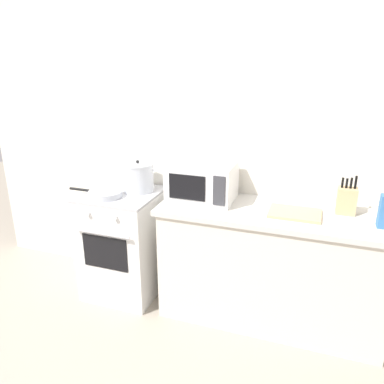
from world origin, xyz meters
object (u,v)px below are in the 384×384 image
at_px(frying_pan, 105,194).
at_px(cutting_board, 295,213).
at_px(stove, 124,243).
at_px(microwave, 202,181).
at_px(stock_pot, 138,177).
at_px(knife_block, 347,200).

relative_size(frying_pan, cutting_board, 1.30).
xyz_separation_m(stove, frying_pan, (-0.08, -0.12, 0.48)).
bearing_deg(cutting_board, stove, -179.95).
xyz_separation_m(stove, microwave, (0.68, 0.08, 0.61)).
distance_m(stove, frying_pan, 0.51).
bearing_deg(frying_pan, stock_pot, 50.15).
height_order(microwave, knife_block, microwave).
height_order(frying_pan, knife_block, knife_block).
distance_m(microwave, knife_block, 1.05).
distance_m(microwave, cutting_board, 0.73).
distance_m(stove, microwave, 0.92).
distance_m(stock_pot, frying_pan, 0.31).
height_order(stove, knife_block, knife_block).
bearing_deg(cutting_board, knife_block, 22.62).
bearing_deg(microwave, cutting_board, -6.22).
xyz_separation_m(frying_pan, knife_block, (1.81, 0.26, 0.07)).
height_order(cutting_board, knife_block, knife_block).
bearing_deg(knife_block, microwave, -176.63).
bearing_deg(knife_block, frying_pan, -171.73).
relative_size(stove, cutting_board, 2.56).
relative_size(cutting_board, knife_block, 1.27).
height_order(stock_pot, knife_block, knife_block).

